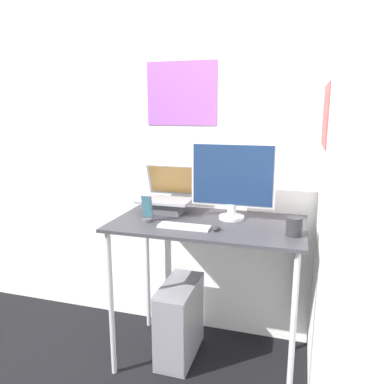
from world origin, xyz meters
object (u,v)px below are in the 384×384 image
object	(u,v)px
monitor	(232,181)
cell_phone	(147,213)
mouse	(216,228)
computer_tower	(180,320)
laptop	(166,200)
keyboard	(184,226)

from	to	relation	value
monitor	cell_phone	bearing A→B (deg)	-156.91
mouse	computer_tower	size ratio (longest dim) A/B	0.12
cell_phone	laptop	bearing A→B (deg)	83.12
computer_tower	keyboard	bearing A→B (deg)	-61.48
cell_phone	computer_tower	size ratio (longest dim) A/B	0.32
monitor	computer_tower	world-z (taller)	monitor
keyboard	cell_phone	xyz separation A→B (m)	(-0.25, 0.05, 0.05)
monitor	keyboard	distance (m)	0.42
cell_phone	computer_tower	xyz separation A→B (m)	(0.17, 0.11, -0.75)
keyboard	mouse	bearing A→B (deg)	0.73
laptop	monitor	xyz separation A→B (m)	(0.45, -0.05, 0.16)
laptop	keyboard	bearing A→B (deg)	-53.77
monitor	cell_phone	size ratio (longest dim) A/B	3.18
laptop	computer_tower	size ratio (longest dim) A/B	0.67
monitor	mouse	world-z (taller)	monitor
laptop	computer_tower	xyz separation A→B (m)	(0.14, -0.15, -0.78)
mouse	computer_tower	distance (m)	0.78
keyboard	cell_phone	bearing A→B (deg)	168.11
laptop	computer_tower	bearing A→B (deg)	-46.83
mouse	cell_phone	bearing A→B (deg)	173.45
keyboard	laptop	bearing A→B (deg)	126.23
mouse	cell_phone	size ratio (longest dim) A/B	0.37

